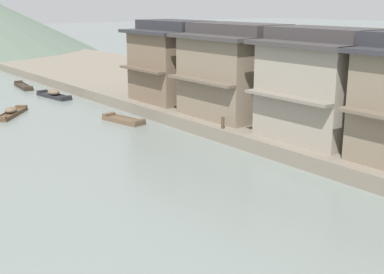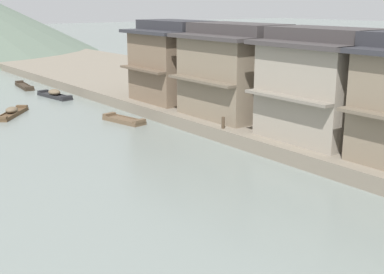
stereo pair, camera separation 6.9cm
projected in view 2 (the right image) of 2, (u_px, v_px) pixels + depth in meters
riverbank_right at (247, 102)px, 41.91m from camera, size 18.00×110.00×0.83m
boat_moored_nearest at (124, 120)px, 36.49m from camera, size 1.75×3.74×0.43m
boat_moored_second at (12, 113)px, 38.58m from camera, size 3.55×4.03×0.68m
boat_moored_far at (24, 86)px, 51.14m from camera, size 1.36×4.66×0.44m
boat_midriver_drifting at (55, 95)px, 45.91m from camera, size 1.63×4.61×0.75m
house_waterfront_tall at (324, 85)px, 28.63m from camera, size 6.61×6.59×6.14m
house_waterfront_narrow at (237, 71)px, 34.39m from camera, size 6.70×7.09×6.14m
house_waterfront_far at (175, 61)px, 39.83m from camera, size 6.59×6.33×6.14m
mooring_post_dock_far at (223, 123)px, 31.17m from camera, size 0.20×0.20×0.72m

